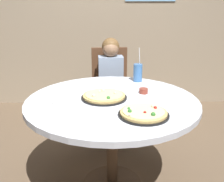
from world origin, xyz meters
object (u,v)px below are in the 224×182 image
(dining_table, at_px, (112,111))
(chair_wooden, at_px, (110,86))
(plate_small, at_px, (63,101))
(diner_child, at_px, (111,95))
(sauce_bowl, at_px, (143,91))
(soda_cup, at_px, (138,73))
(pizza_cheese, at_px, (144,113))
(pizza_veggie, at_px, (104,96))

(dining_table, bearing_deg, chair_wooden, 90.35)
(chair_wooden, relative_size, plate_small, 5.28)
(dining_table, xyz_separation_m, diner_child, (0.01, 0.85, -0.18))
(sauce_bowl, bearing_deg, soda_cup, 91.88)
(dining_table, xyz_separation_m, chair_wooden, (-0.01, 1.04, -0.13))
(chair_wooden, bearing_deg, sauce_bowl, -73.97)
(chair_wooden, distance_m, diner_child, 0.19)
(diner_child, distance_m, plate_small, 1.00)
(dining_table, relative_size, plate_small, 7.15)
(pizza_cheese, relative_size, plate_small, 1.83)
(pizza_cheese, relative_size, sauce_bowl, 4.70)
(soda_cup, bearing_deg, chair_wooden, 113.74)
(soda_cup, bearing_deg, plate_small, -139.29)
(chair_wooden, xyz_separation_m, plate_small, (-0.35, -1.07, 0.22))
(dining_table, height_order, pizza_veggie, pizza_veggie)
(dining_table, distance_m, pizza_veggie, 0.13)
(soda_cup, bearing_deg, diner_child, 121.84)
(pizza_veggie, bearing_deg, chair_wooden, 86.93)
(diner_child, xyz_separation_m, plate_small, (-0.36, -0.89, 0.27))
(pizza_veggie, distance_m, plate_small, 0.30)
(pizza_veggie, distance_m, pizza_cheese, 0.42)
(sauce_bowl, bearing_deg, pizza_cheese, -97.07)
(chair_wooden, xyz_separation_m, pizza_cheese, (0.20, -1.34, 0.24))
(pizza_veggie, bearing_deg, sauce_bowl, 19.89)
(soda_cup, xyz_separation_m, plate_small, (-0.60, -0.51, -0.08))
(pizza_cheese, height_order, sauce_bowl, pizza_cheese)
(plate_small, bearing_deg, sauce_bowl, 16.26)
(pizza_cheese, distance_m, plate_small, 0.61)
(dining_table, relative_size, diner_child, 1.19)
(chair_wooden, bearing_deg, dining_table, -89.65)
(dining_table, bearing_deg, sauce_bowl, 29.09)
(pizza_veggie, bearing_deg, pizza_cheese, -52.02)
(dining_table, bearing_deg, pizza_veggie, 155.95)
(dining_table, bearing_deg, plate_small, -174.01)
(dining_table, relative_size, soda_cup, 4.18)
(diner_child, xyz_separation_m, pizza_veggie, (-0.07, -0.83, 0.28))
(pizza_cheese, height_order, plate_small, pizza_cheese)
(chair_wooden, distance_m, sauce_bowl, 0.96)
(pizza_cheese, height_order, soda_cup, soda_cup)
(chair_wooden, relative_size, sauce_bowl, 13.57)
(chair_wooden, distance_m, soda_cup, 0.68)
(dining_table, xyz_separation_m, pizza_cheese, (0.20, -0.30, 0.11))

